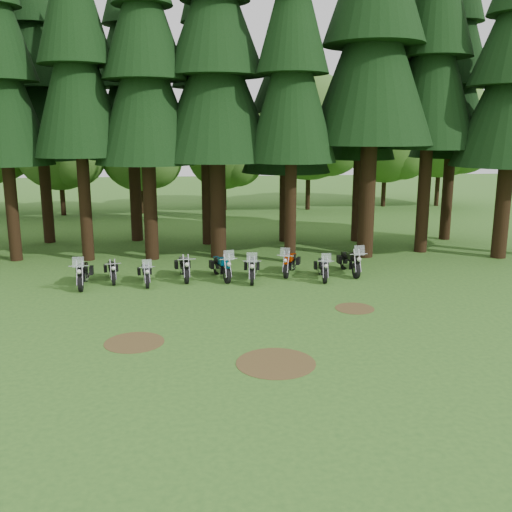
# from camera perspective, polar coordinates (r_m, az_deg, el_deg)

# --- Properties ---
(ground) EXTENTS (120.00, 120.00, 0.00)m
(ground) POSITION_cam_1_polar(r_m,az_deg,el_deg) (19.48, -2.65, -6.16)
(ground) COLOR #326122
(ground) RESTS_ON ground
(pine_front_3) EXTENTS (4.32, 4.32, 17.57)m
(pine_front_3) POSITION_cam_1_polar(r_m,az_deg,el_deg) (28.71, -17.75, 20.56)
(pine_front_3) COLOR black
(pine_front_3) RESTS_ON ground
(pine_front_4) EXTENTS (4.95, 4.95, 16.33)m
(pine_front_4) POSITION_cam_1_polar(r_m,az_deg,el_deg) (28.12, -11.15, 19.55)
(pine_front_4) COLOR black
(pine_front_4) RESTS_ON ground
(pine_front_5) EXTENTS (5.81, 5.81, 16.72)m
(pine_front_5) POSITION_cam_1_polar(r_m,az_deg,el_deg) (28.14, -4.06, 20.21)
(pine_front_5) COLOR black
(pine_front_5) RESTS_ON ground
(pine_front_6) EXTENTS (4.15, 4.15, 16.75)m
(pine_front_6) POSITION_cam_1_polar(r_m,az_deg,el_deg) (27.10, 3.69, 20.56)
(pine_front_6) COLOR black
(pine_front_6) RESTS_ON ground
(pine_front_7) EXTENTS (5.98, 5.98, 19.41)m
(pine_front_7) POSITION_cam_1_polar(r_m,az_deg,el_deg) (28.99, 11.80, 23.00)
(pine_front_7) COLOR black
(pine_front_7) RESTS_ON ground
(pine_front_8) EXTENTS (4.79, 4.79, 18.63)m
(pine_front_8) POSITION_cam_1_polar(r_m,az_deg,el_deg) (30.79, 17.43, 21.19)
(pine_front_8) COLOR black
(pine_front_8) RESTS_ON ground
(pine_back_1) EXTENTS (4.52, 4.52, 16.22)m
(pine_back_1) POSITION_cam_1_polar(r_m,az_deg,el_deg) (33.93, -21.17, 17.61)
(pine_back_1) COLOR black
(pine_back_1) RESTS_ON ground
(pine_back_2) EXTENTS (4.85, 4.85, 16.30)m
(pine_back_2) POSITION_cam_1_polar(r_m,az_deg,el_deg) (33.16, -12.55, 18.35)
(pine_back_2) COLOR black
(pine_back_2) RESTS_ON ground
(pine_back_3) EXTENTS (4.35, 4.35, 16.20)m
(pine_back_3) POSITION_cam_1_polar(r_m,az_deg,el_deg) (31.56, -5.17, 18.79)
(pine_back_3) COLOR black
(pine_back_3) RESTS_ON ground
(pine_back_4) EXTENTS (4.94, 4.94, 13.78)m
(pine_back_4) POSITION_cam_1_polar(r_m,az_deg,el_deg) (32.15, 3.07, 16.11)
(pine_back_4) COLOR black
(pine_back_4) RESTS_ON ground
(pine_back_5) EXTENTS (3.94, 3.94, 16.33)m
(pine_back_5) POSITION_cam_1_polar(r_m,az_deg,el_deg) (32.80, 10.58, 18.53)
(pine_back_5) COLOR black
(pine_back_5) RESTS_ON ground
(pine_back_6) EXTENTS (4.59, 4.59, 16.58)m
(pine_back_6) POSITION_cam_1_polar(r_m,az_deg,el_deg) (34.61, 19.47, 17.98)
(pine_back_6) COLOR black
(pine_back_6) RESTS_ON ground
(decid_2) EXTENTS (6.72, 6.53, 8.40)m
(decid_2) POSITION_cam_1_polar(r_m,az_deg,el_deg) (44.20, -18.78, 10.23)
(decid_2) COLOR black
(decid_2) RESTS_ON ground
(decid_3) EXTENTS (6.12, 5.95, 7.65)m
(decid_3) POSITION_cam_1_polar(r_m,az_deg,el_deg) (43.73, -11.19, 10.05)
(decid_3) COLOR black
(decid_3) RESTS_ON ground
(decid_4) EXTENTS (5.93, 5.76, 7.41)m
(decid_4) POSITION_cam_1_polar(r_m,az_deg,el_deg) (44.86, -2.90, 10.15)
(decid_4) COLOR black
(decid_4) RESTS_ON ground
(decid_5) EXTENTS (8.45, 8.21, 10.56)m
(decid_5) POSITION_cam_1_polar(r_m,az_deg,el_deg) (45.13, 5.87, 12.48)
(decid_5) COLOR black
(decid_5) RESTS_ON ground
(decid_6) EXTENTS (7.06, 6.86, 8.82)m
(decid_6) POSITION_cam_1_polar(r_m,az_deg,el_deg) (48.17, 13.31, 10.99)
(decid_6) COLOR black
(decid_6) RESTS_ON ground
(decid_7) EXTENTS (8.44, 8.20, 10.55)m
(decid_7) POSITION_cam_1_polar(r_m,az_deg,el_deg) (49.72, 18.56, 11.90)
(decid_7) COLOR black
(decid_7) RESTS_ON ground
(dirt_patch_0) EXTENTS (1.80, 1.80, 0.01)m
(dirt_patch_0) POSITION_cam_1_polar(r_m,az_deg,el_deg) (17.66, -12.08, -8.44)
(dirt_patch_0) COLOR #4C3D1E
(dirt_patch_0) RESTS_ON ground
(dirt_patch_1) EXTENTS (1.40, 1.40, 0.01)m
(dirt_patch_1) POSITION_cam_1_polar(r_m,az_deg,el_deg) (20.71, 9.84, -5.18)
(dirt_patch_1) COLOR #4C3D1E
(dirt_patch_1) RESTS_ON ground
(dirt_patch_2) EXTENTS (2.20, 2.20, 0.01)m
(dirt_patch_2) POSITION_cam_1_polar(r_m,az_deg,el_deg) (15.86, 1.99, -10.64)
(dirt_patch_2) COLOR #4C3D1E
(dirt_patch_2) RESTS_ON ground
(motorcycle_0) EXTENTS (0.48, 2.33, 1.47)m
(motorcycle_0) POSITION_cam_1_polar(r_m,az_deg,el_deg) (24.16, -16.93, -1.79)
(motorcycle_0) COLOR black
(motorcycle_0) RESTS_ON ground
(motorcycle_1) EXTENTS (0.53, 1.98, 0.81)m
(motorcycle_1) POSITION_cam_1_polar(r_m,az_deg,el_deg) (24.69, -14.21, -1.51)
(motorcycle_1) COLOR black
(motorcycle_1) RESTS_ON ground
(motorcycle_2) EXTENTS (0.56, 1.99, 1.25)m
(motorcycle_2) POSITION_cam_1_polar(r_m,az_deg,el_deg) (23.89, -10.98, -1.80)
(motorcycle_2) COLOR black
(motorcycle_2) RESTS_ON ground
(motorcycle_3) EXTENTS (0.44, 2.26, 0.92)m
(motorcycle_3) POSITION_cam_1_polar(r_m,az_deg,el_deg) (24.47, -7.21, -1.20)
(motorcycle_3) COLOR black
(motorcycle_3) RESTS_ON ground
(motorcycle_4) EXTENTS (0.81, 2.33, 1.47)m
(motorcycle_4) POSITION_cam_1_polar(r_m,az_deg,el_deg) (24.31, -3.45, -1.16)
(motorcycle_4) COLOR black
(motorcycle_4) RESTS_ON ground
(motorcycle_5) EXTENTS (0.53, 2.29, 1.44)m
(motorcycle_5) POSITION_cam_1_polar(r_m,az_deg,el_deg) (24.02, -0.42, -1.34)
(motorcycle_5) COLOR black
(motorcycle_5) RESTS_ON ground
(motorcycle_6) EXTENTS (1.07, 2.16, 1.40)m
(motorcycle_6) POSITION_cam_1_polar(r_m,az_deg,el_deg) (25.12, 3.41, -0.77)
(motorcycle_6) COLOR black
(motorcycle_6) RESTS_ON ground
(motorcycle_7) EXTENTS (0.50, 2.14, 1.34)m
(motorcycle_7) POSITION_cam_1_polar(r_m,az_deg,el_deg) (24.42, 6.70, -1.27)
(motorcycle_7) COLOR black
(motorcycle_7) RESTS_ON ground
(motorcycle_8) EXTENTS (0.49, 2.39, 1.50)m
(motorcycle_8) POSITION_cam_1_polar(r_m,az_deg,el_deg) (25.46, 9.39, -0.66)
(motorcycle_8) COLOR black
(motorcycle_8) RESTS_ON ground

